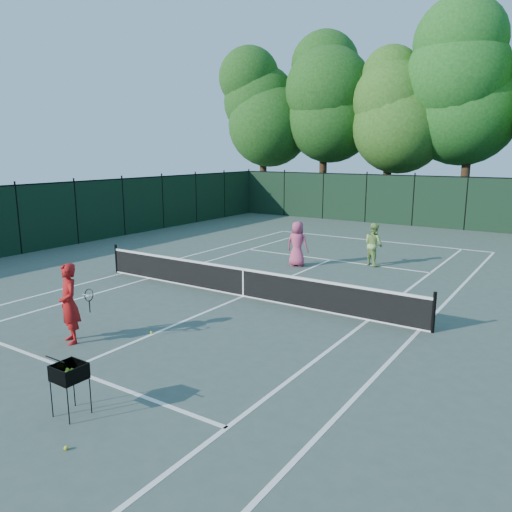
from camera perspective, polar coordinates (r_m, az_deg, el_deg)
The scene contains 22 objects.
ground at distance 15.73m, azimuth -1.46°, elevation -4.63°, with size 90.00×90.00×0.00m, color #414F46.
sideline_doubles_left at distance 19.29m, azimuth -14.97°, elevation -1.91°, with size 0.10×23.77×0.01m, color white.
sideline_doubles_right at distance 13.53m, azimuth 18.20°, elevation -8.04°, with size 0.10×23.77×0.01m, color white.
sideline_singles_left at distance 18.31m, azimuth -12.10°, elevation -2.50°, with size 0.10×23.77×0.01m, color white.
sideline_singles_right at distance 13.91m, azimuth 12.72°, elevation -7.17°, with size 0.10×23.77×0.01m, color white.
baseline_far at distance 26.13m, azimuth 13.59°, elevation 1.72°, with size 10.97×0.10×0.01m, color white.
service_line_near at distance 11.41m, azimuth -20.56°, elevation -12.00°, with size 8.23×0.10×0.01m, color white.
service_line_far at distance 21.14m, azimuth 8.49°, elevation -0.44°, with size 8.23×0.10×0.01m, color white.
center_service_line at distance 15.73m, azimuth -1.46°, elevation -4.62°, with size 0.10×12.80×0.01m, color white.
tennis_net at distance 15.60m, azimuth -1.47°, elevation -2.95°, with size 11.69×0.09×1.06m.
fence_far at distance 31.71m, azimuth 17.54°, elevation 5.99°, with size 24.00×0.05×3.00m, color black.
fence_left at distance 24.23m, azimuth -25.52°, elevation 3.70°, with size 0.05×36.00×3.00m, color black.
tree_0 at distance 40.35m, azimuth 0.85°, elevation 17.16°, with size 6.40×6.40×13.14m.
tree_1 at distance 38.41m, azimuth 7.91°, elevation 18.12°, with size 6.80×6.80×13.98m.
tree_2 at distance 36.24m, azimuth 15.17°, elevation 16.68°, with size 6.00×6.00×12.40m.
tree_3 at distance 35.58m, azimuth 23.62°, elevation 18.29°, with size 7.00×7.00×14.45m.
coach at distance 12.58m, azimuth -20.58°, elevation -5.11°, with size 1.11×0.69×1.92m.
player_pink at distance 19.70m, azimuth 4.75°, elevation 1.39°, with size 0.92×0.64×1.79m.
player_green at distance 20.33m, azimuth 13.30°, elevation 1.31°, with size 1.04×0.98×1.70m.
ball_hopper at distance 9.28m, azimuth -20.57°, elevation -12.37°, with size 0.50×0.50×0.94m.
loose_ball_near_cart at distance 8.67m, azimuth -20.89°, elevation -19.82°, with size 0.07×0.07×0.07m, color #C8D32B.
loose_ball_midcourt at distance 12.88m, azimuth -11.87°, elevation -8.55°, with size 0.07×0.07×0.07m, color #C0CE2A.
Camera 1 is at (8.62, -12.37, 4.48)m, focal length 35.00 mm.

